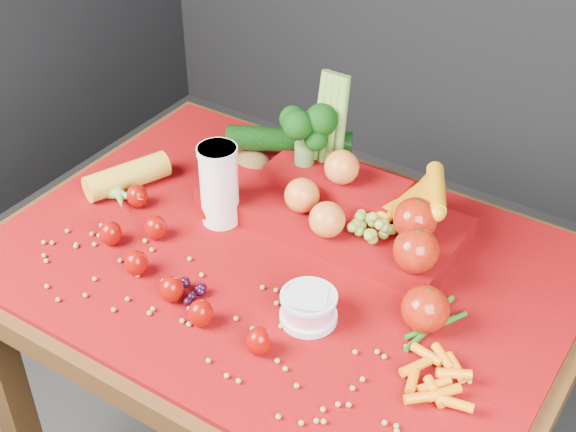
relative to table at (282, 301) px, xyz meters
The scene contains 12 objects.
table is the anchor object (origin of this frame).
red_cloth 0.10m from the table, ahead, with size 1.05×0.75×0.01m, color maroon.
milk_glass 0.26m from the table, 168.41° to the left, with size 0.08×0.08×0.17m.
yogurt_bowl 0.22m from the table, 41.07° to the right, with size 0.10×0.10×0.05m.
strawberry_scatter 0.25m from the table, 140.91° to the right, with size 0.48×0.28×0.05m.
dark_grape_cluster 0.23m from the table, 115.89° to the right, with size 0.06×0.05×0.03m, color black, non-canonical shape.
soybean_scatter 0.23m from the table, 90.00° to the right, with size 0.84×0.24×0.01m, color #9F8844, non-canonical shape.
corn_ear 0.41m from the table, behind, with size 0.23×0.26×0.06m.
potato 0.31m from the table, 136.25° to the left, with size 0.09×0.07×0.06m, color #50371B.
baby_carrot_pile 0.42m from the table, 18.43° to the right, with size 0.17×0.17×0.03m, color orange, non-canonical shape.
green_bean_pile 0.34m from the table, ahead, with size 0.14×0.12×0.01m, color #1D5A14, non-canonical shape.
produce_mound 0.23m from the table, 73.43° to the left, with size 0.61×0.38×0.27m.
Camera 1 is at (0.64, -0.97, 1.73)m, focal length 50.00 mm.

